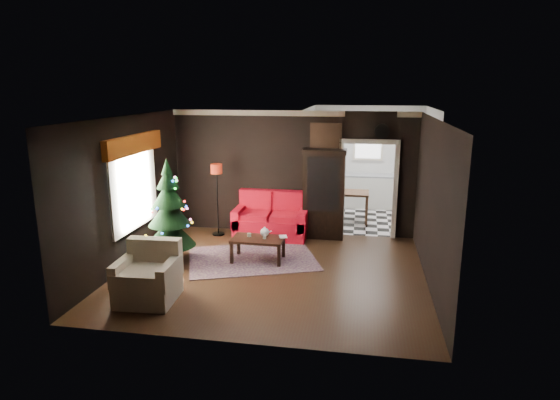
% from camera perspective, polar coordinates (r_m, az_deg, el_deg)
% --- Properties ---
extents(floor, '(5.50, 5.50, 0.00)m').
position_cam_1_polar(floor, '(8.84, -1.02, -8.62)').
color(floor, black).
rests_on(floor, ground).
extents(ceiling, '(5.50, 5.50, 0.00)m').
position_cam_1_polar(ceiling, '(8.20, -1.10, 9.80)').
color(ceiling, white).
rests_on(ceiling, ground).
extents(wall_back, '(5.50, 0.00, 5.50)m').
position_cam_1_polar(wall_back, '(10.83, 1.46, 3.24)').
color(wall_back, black).
rests_on(wall_back, ground).
extents(wall_front, '(5.50, 0.00, 5.50)m').
position_cam_1_polar(wall_front, '(6.07, -5.56, -5.12)').
color(wall_front, black).
rests_on(wall_front, ground).
extents(wall_left, '(0.00, 5.50, 5.50)m').
position_cam_1_polar(wall_left, '(9.32, -17.89, 0.90)').
color(wall_left, black).
rests_on(wall_left, ground).
extents(wall_right, '(0.00, 5.50, 5.50)m').
position_cam_1_polar(wall_right, '(8.35, 17.81, -0.52)').
color(wall_right, black).
rests_on(wall_right, ground).
extents(doorway, '(1.10, 0.10, 2.10)m').
position_cam_1_polar(doorway, '(10.78, 10.42, 1.08)').
color(doorway, beige).
rests_on(doorway, ground).
extents(left_window, '(0.05, 1.60, 1.40)m').
position_cam_1_polar(left_window, '(9.47, -17.14, 1.45)').
color(left_window, white).
rests_on(left_window, wall_left).
extents(valance, '(0.12, 2.10, 0.35)m').
position_cam_1_polar(valance, '(9.30, -17.05, 6.38)').
color(valance, '#70300A').
rests_on(valance, wall_left).
extents(kitchen_floor, '(3.00, 3.00, 0.00)m').
position_cam_1_polar(kitchen_floor, '(12.49, 10.19, -2.16)').
color(kitchen_floor, silver).
rests_on(kitchen_floor, ground).
extents(kitchen_window, '(0.70, 0.06, 0.70)m').
position_cam_1_polar(kitchen_window, '(13.59, 10.49, 6.41)').
color(kitchen_window, white).
rests_on(kitchen_window, ground).
extents(rug, '(2.91, 2.52, 0.01)m').
position_cam_1_polar(rug, '(9.50, -3.34, -6.99)').
color(rug, '#2B1E27').
rests_on(rug, ground).
extents(loveseat, '(1.70, 0.90, 1.00)m').
position_cam_1_polar(loveseat, '(10.66, -1.05, -1.88)').
color(loveseat, maroon).
rests_on(loveseat, ground).
extents(curio_cabinet, '(0.90, 0.45, 1.90)m').
position_cam_1_polar(curio_cabinet, '(10.61, 5.27, 0.49)').
color(curio_cabinet, black).
rests_on(curio_cabinet, ground).
extents(floor_lamp, '(0.34, 0.34, 1.63)m').
position_cam_1_polar(floor_lamp, '(10.81, -7.51, 0.02)').
color(floor_lamp, black).
rests_on(floor_lamp, ground).
extents(christmas_tree, '(1.15, 1.15, 1.83)m').
position_cam_1_polar(christmas_tree, '(9.26, -13.12, -1.10)').
color(christmas_tree, '#0F3A15').
rests_on(christmas_tree, ground).
extents(armchair, '(0.96, 0.96, 0.94)m').
position_cam_1_polar(armchair, '(7.86, -15.61, -8.43)').
color(armchair, beige).
rests_on(armchair, ground).
extents(coffee_table, '(1.01, 0.61, 0.45)m').
position_cam_1_polar(coffee_table, '(9.32, -2.64, -5.88)').
color(coffee_table, black).
rests_on(coffee_table, rug).
extents(teapot, '(0.25, 0.25, 0.18)m').
position_cam_1_polar(teapot, '(9.32, -1.85, -3.83)').
color(teapot, white).
rests_on(teapot, coffee_table).
extents(cup_a, '(0.07, 0.07, 0.06)m').
position_cam_1_polar(cup_a, '(9.20, -1.86, -4.47)').
color(cup_a, silver).
rests_on(cup_a, coffee_table).
extents(cup_b, '(0.09, 0.09, 0.07)m').
position_cam_1_polar(cup_b, '(9.34, -3.70, -4.19)').
color(cup_b, beige).
rests_on(cup_b, coffee_table).
extents(book, '(0.15, 0.06, 0.20)m').
position_cam_1_polar(book, '(9.26, -0.07, -3.88)').
color(book, gray).
rests_on(book, coffee_table).
extents(wall_clock, '(0.32, 0.32, 0.06)m').
position_cam_1_polar(wall_clock, '(10.54, 12.10, 8.05)').
color(wall_clock, silver).
rests_on(wall_clock, wall_back).
extents(painting, '(0.62, 0.05, 0.52)m').
position_cam_1_polar(painting, '(10.58, 5.51, 7.59)').
color(painting, tan).
rests_on(painting, wall_back).
extents(kitchen_counter, '(1.80, 0.60, 0.90)m').
position_cam_1_polar(kitchen_counter, '(13.55, 10.27, 1.03)').
color(kitchen_counter, white).
rests_on(kitchen_counter, ground).
extents(kitchen_table, '(0.70, 0.70, 0.75)m').
position_cam_1_polar(kitchen_table, '(12.11, 8.85, -0.78)').
color(kitchen_table, '#57381A').
rests_on(kitchen_table, ground).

